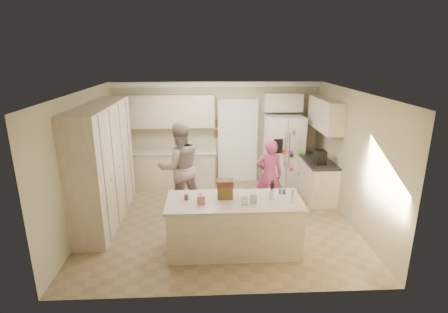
{
  "coord_description": "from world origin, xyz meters",
  "views": [
    {
      "loc": [
        -0.24,
        -6.46,
        3.31
      ],
      "look_at": [
        0.1,
        0.35,
        1.25
      ],
      "focal_mm": 28.0,
      "sensor_mm": 36.0,
      "label": 1
    }
  ],
  "objects_px": {
    "tissue_box": "(201,199)",
    "coffee_maker": "(320,157)",
    "teen_boy": "(180,167)",
    "dollhouse_body": "(225,192)",
    "refrigerator": "(283,152)",
    "utensil_crock": "(272,194)",
    "island_base": "(234,226)",
    "teen_girl": "(269,175)"
  },
  "relations": [
    {
      "from": "tissue_box",
      "to": "utensil_crock",
      "type": "bearing_deg",
      "value": 7.13
    },
    {
      "from": "dollhouse_body",
      "to": "teen_boy",
      "type": "distance_m",
      "value": 1.79
    },
    {
      "from": "coffee_maker",
      "to": "teen_boy",
      "type": "bearing_deg",
      "value": -175.48
    },
    {
      "from": "coffee_maker",
      "to": "teen_girl",
      "type": "height_order",
      "value": "teen_girl"
    },
    {
      "from": "tissue_box",
      "to": "dollhouse_body",
      "type": "height_order",
      "value": "dollhouse_body"
    },
    {
      "from": "utensil_crock",
      "to": "dollhouse_body",
      "type": "xyz_separation_m",
      "value": [
        -0.8,
        0.05,
        0.04
      ]
    },
    {
      "from": "utensil_crock",
      "to": "dollhouse_body",
      "type": "distance_m",
      "value": 0.8
    },
    {
      "from": "island_base",
      "to": "dollhouse_body",
      "type": "height_order",
      "value": "dollhouse_body"
    },
    {
      "from": "teen_boy",
      "to": "coffee_maker",
      "type": "bearing_deg",
      "value": 165.94
    },
    {
      "from": "coffee_maker",
      "to": "tissue_box",
      "type": "distance_m",
      "value": 3.28
    },
    {
      "from": "dollhouse_body",
      "to": "utensil_crock",
      "type": "bearing_deg",
      "value": -3.58
    },
    {
      "from": "refrigerator",
      "to": "utensil_crock",
      "type": "xyz_separation_m",
      "value": [
        -0.81,
        -2.88,
        0.1
      ]
    },
    {
      "from": "coffee_maker",
      "to": "dollhouse_body",
      "type": "bearing_deg",
      "value": -140.71
    },
    {
      "from": "tissue_box",
      "to": "coffee_maker",
      "type": "bearing_deg",
      "value": 37.57
    },
    {
      "from": "tissue_box",
      "to": "teen_boy",
      "type": "height_order",
      "value": "teen_boy"
    },
    {
      "from": "island_base",
      "to": "utensil_crock",
      "type": "xyz_separation_m",
      "value": [
        0.65,
        0.05,
        0.56
      ]
    },
    {
      "from": "island_base",
      "to": "utensil_crock",
      "type": "bearing_deg",
      "value": 4.4
    },
    {
      "from": "island_base",
      "to": "utensil_crock",
      "type": "height_order",
      "value": "utensil_crock"
    },
    {
      "from": "island_base",
      "to": "teen_boy",
      "type": "relative_size",
      "value": 1.14
    },
    {
      "from": "coffee_maker",
      "to": "tissue_box",
      "type": "xyz_separation_m",
      "value": [
        -2.6,
        -2.0,
        -0.07
      ]
    },
    {
      "from": "tissue_box",
      "to": "teen_boy",
      "type": "relative_size",
      "value": 0.07
    },
    {
      "from": "coffee_maker",
      "to": "island_base",
      "type": "relative_size",
      "value": 0.14
    },
    {
      "from": "refrigerator",
      "to": "dollhouse_body",
      "type": "bearing_deg",
      "value": -120.73
    },
    {
      "from": "utensil_crock",
      "to": "teen_boy",
      "type": "bearing_deg",
      "value": 136.19
    },
    {
      "from": "coffee_maker",
      "to": "teen_girl",
      "type": "xyz_separation_m",
      "value": [
        -1.18,
        -0.32,
        -0.29
      ]
    },
    {
      "from": "dollhouse_body",
      "to": "teen_boy",
      "type": "relative_size",
      "value": 0.13
    },
    {
      "from": "refrigerator",
      "to": "teen_girl",
      "type": "distance_m",
      "value": 1.48
    },
    {
      "from": "coffee_maker",
      "to": "island_base",
      "type": "distance_m",
      "value": 2.87
    },
    {
      "from": "refrigerator",
      "to": "coffee_maker",
      "type": "xyz_separation_m",
      "value": [
        0.59,
        -1.03,
        0.17
      ]
    },
    {
      "from": "refrigerator",
      "to": "dollhouse_body",
      "type": "height_order",
      "value": "refrigerator"
    },
    {
      "from": "island_base",
      "to": "teen_girl",
      "type": "xyz_separation_m",
      "value": [
        0.87,
        1.58,
        0.34
      ]
    },
    {
      "from": "utensil_crock",
      "to": "teen_girl",
      "type": "xyz_separation_m",
      "value": [
        0.22,
        1.53,
        -0.22
      ]
    },
    {
      "from": "refrigerator",
      "to": "teen_boy",
      "type": "relative_size",
      "value": 0.93
    },
    {
      "from": "teen_girl",
      "to": "island_base",
      "type": "bearing_deg",
      "value": 63.95
    },
    {
      "from": "coffee_maker",
      "to": "tissue_box",
      "type": "height_order",
      "value": "coffee_maker"
    },
    {
      "from": "refrigerator",
      "to": "teen_girl",
      "type": "relative_size",
      "value": 1.15
    },
    {
      "from": "utensil_crock",
      "to": "dollhouse_body",
      "type": "relative_size",
      "value": 0.58
    },
    {
      "from": "coffee_maker",
      "to": "utensil_crock",
      "type": "xyz_separation_m",
      "value": [
        -1.4,
        -1.85,
        -0.07
      ]
    },
    {
      "from": "refrigerator",
      "to": "teen_boy",
      "type": "height_order",
      "value": "teen_boy"
    },
    {
      "from": "island_base",
      "to": "dollhouse_body",
      "type": "relative_size",
      "value": 8.46
    },
    {
      "from": "utensil_crock",
      "to": "teen_girl",
      "type": "relative_size",
      "value": 0.1
    },
    {
      "from": "coffee_maker",
      "to": "teen_boy",
      "type": "xyz_separation_m",
      "value": [
        -3.07,
        -0.24,
        -0.11
      ]
    }
  ]
}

